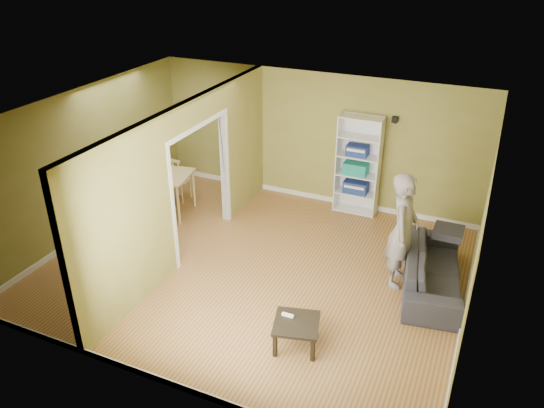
{
  "coord_description": "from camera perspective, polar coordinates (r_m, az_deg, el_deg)",
  "views": [
    {
      "loc": [
        3.18,
        -6.52,
        4.88
      ],
      "look_at": [
        0.2,
        0.2,
        1.1
      ],
      "focal_mm": 35.0,
      "sensor_mm": 36.0,
      "label": 1
    }
  ],
  "objects": [
    {
      "name": "partition",
      "position": [
        8.64,
        -9.07,
        2.35
      ],
      "size": [
        0.22,
        5.5,
        2.6
      ],
      "primitive_type": null,
      "color": "#968C48",
      "rests_on": "ground"
    },
    {
      "name": "chair_near",
      "position": [
        9.96,
        -13.8,
        -0.01
      ],
      "size": [
        0.48,
        0.48,
        0.92
      ],
      "primitive_type": null,
      "rotation": [
        0.0,
        0.0,
        -0.16
      ],
      "color": "tan",
      "rests_on": "ground"
    },
    {
      "name": "chair_left",
      "position": [
        10.82,
        -15.76,
        2.25
      ],
      "size": [
        0.6,
        0.6,
        1.0
      ],
      "primitive_type": null,
      "rotation": [
        0.0,
        0.0,
        -1.17
      ],
      "color": "tan",
      "rests_on": "ground"
    },
    {
      "name": "paper_box_navy_a",
      "position": [
        10.32,
        9.01,
        1.87
      ],
      "size": [
        0.45,
        0.3,
        0.23
      ],
      "primitive_type": "cube",
      "color": "navy",
      "rests_on": "bookshelf"
    },
    {
      "name": "coffee_table",
      "position": [
        7.06,
        2.64,
        -12.94
      ],
      "size": [
        0.58,
        0.58,
        0.39
      ],
      "rotation": [
        0.0,
        0.0,
        0.25
      ],
      "color": "black",
      "rests_on": "ground"
    },
    {
      "name": "game_controller",
      "position": [
        7.11,
        1.72,
        -11.86
      ],
      "size": [
        0.16,
        0.04,
        0.03
      ],
      "primitive_type": "cube",
      "color": "white",
      "rests_on": "coffee_table"
    },
    {
      "name": "wall_speaker",
      "position": [
        9.83,
        13.08,
        8.84
      ],
      "size": [
        0.1,
        0.1,
        0.1
      ],
      "primitive_type": "cube",
      "color": "black",
      "rests_on": "room_shell"
    },
    {
      "name": "paper_box_navy_b",
      "position": [
        10.04,
        9.17,
        5.72
      ],
      "size": [
        0.4,
        0.26,
        0.2
      ],
      "primitive_type": "cube",
      "color": "#191850",
      "rests_on": "bookshelf"
    },
    {
      "name": "dining_table",
      "position": [
        10.33,
        -12.38,
        2.85
      ],
      "size": [
        1.3,
        0.86,
        0.81
      ],
      "rotation": [
        0.0,
        0.0,
        0.16
      ],
      "color": "tan",
      "rests_on": "ground"
    },
    {
      "name": "person",
      "position": [
        8.07,
        14.0,
        -1.81
      ],
      "size": [
        0.79,
        0.62,
        2.15
      ],
      "primitive_type": "imported",
      "rotation": [
        0.0,
        0.0,
        1.58
      ],
      "color": "slate",
      "rests_on": "ground"
    },
    {
      "name": "bookshelf",
      "position": [
        10.18,
        9.33,
        4.2
      ],
      "size": [
        0.81,
        0.35,
        1.93
      ],
      "color": "white",
      "rests_on": "ground"
    },
    {
      "name": "sofa",
      "position": [
        8.43,
        16.99,
        -6.23
      ],
      "size": [
        2.23,
        1.22,
        0.8
      ],
      "primitive_type": "imported",
      "rotation": [
        0.0,
        0.0,
        1.73
      ],
      "color": "#26262C",
      "rests_on": "ground"
    },
    {
      "name": "chair_far",
      "position": [
        10.84,
        -9.91,
        2.77
      ],
      "size": [
        0.46,
        0.46,
        0.94
      ],
      "primitive_type": null,
      "rotation": [
        0.0,
        0.0,
        3.08
      ],
      "color": "tan",
      "rests_on": "ground"
    },
    {
      "name": "room_shell",
      "position": [
        8.09,
        -1.87,
        0.93
      ],
      "size": [
        6.5,
        6.5,
        6.5
      ],
      "color": "#B77940",
      "rests_on": "ground"
    },
    {
      "name": "paper_box_teal",
      "position": [
        10.17,
        8.99,
        3.81
      ],
      "size": [
        0.45,
        0.29,
        0.23
      ],
      "primitive_type": "cube",
      "color": "#267C64",
      "rests_on": "bookshelf"
    }
  ]
}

